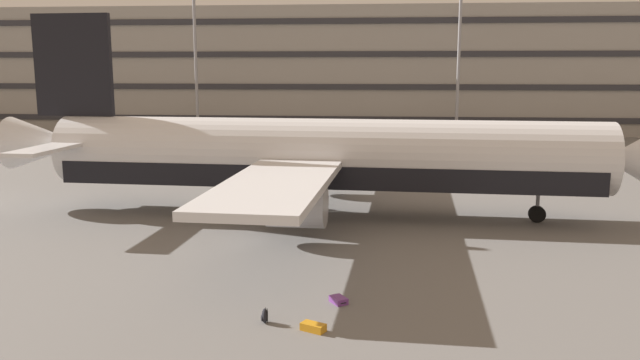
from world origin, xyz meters
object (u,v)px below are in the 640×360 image
object	(u,v)px
suitcase_black	(313,327)
suitcase_purple	(339,300)
airliner	(317,157)
backpack_navy	(264,316)

from	to	relation	value
suitcase_black	suitcase_purple	bearing A→B (deg)	75.37
airliner	backpack_navy	distance (m)	16.06
airliner	suitcase_purple	distance (m)	14.26
suitcase_purple	suitcase_black	bearing A→B (deg)	-104.63
airliner	backpack_navy	size ratio (longest dim) A/B	68.70
suitcase_purple	suitcase_black	distance (m)	2.59
suitcase_purple	suitcase_black	size ratio (longest dim) A/B	0.90
suitcase_purple	backpack_navy	bearing A→B (deg)	-139.05
suitcase_black	backpack_navy	distance (m)	1.74
airliner	suitcase_black	size ratio (longest dim) A/B	42.25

